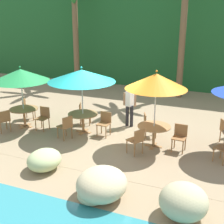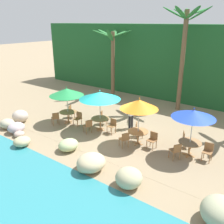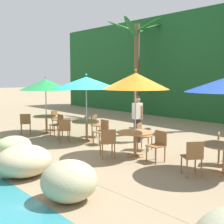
{
  "view_description": "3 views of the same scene",
  "coord_description": "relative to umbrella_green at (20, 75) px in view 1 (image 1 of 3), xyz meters",
  "views": [
    {
      "loc": [
        4.07,
        -9.5,
        4.4
      ],
      "look_at": [
        0.1,
        0.04,
        0.95
      ],
      "focal_mm": 49.56,
      "sensor_mm": 36.0,
      "label": 1
    },
    {
      "loc": [
        7.65,
        -10.55,
        6.23
      ],
      "look_at": [
        -0.55,
        0.53,
        1.12
      ],
      "focal_mm": 39.49,
      "sensor_mm": 36.0,
      "label": 2
    },
    {
      "loc": [
        8.19,
        -6.68,
        2.37
      ],
      "look_at": [
        -0.04,
        0.4,
        1.15
      ],
      "focal_mm": 49.91,
      "sensor_mm": 36.0,
      "label": 3
    }
  ],
  "objects": [
    {
      "name": "dining_table_teal",
      "position": [
        2.4,
        0.35,
        -1.44
      ],
      "size": [
        1.1,
        1.1,
        0.74
      ],
      "color": "#A37547",
      "rests_on": "ground"
    },
    {
      "name": "chair_green_seaward",
      "position": [
        0.85,
        0.06,
        -1.54
      ],
      "size": [
        0.44,
        0.44,
        0.87
      ],
      "color": "olive",
      "rests_on": "ground"
    },
    {
      "name": "chair_teal_inland",
      "position": [
        2.01,
        1.1,
        -1.54
      ],
      "size": [
        0.55,
        0.55,
        0.87
      ],
      "color": "olive",
      "rests_on": "ground"
    },
    {
      "name": "dining_table_orange",
      "position": [
        5.17,
        0.12,
        -1.44
      ],
      "size": [
        1.1,
        1.1,
        0.74
      ],
      "color": "#A37547",
      "rests_on": "ground"
    },
    {
      "name": "chair_teal_left",
      "position": [
        2.16,
        -0.47,
        -1.54
      ],
      "size": [
        0.56,
        0.55,
        0.87
      ],
      "color": "olive",
      "rests_on": "ground"
    },
    {
      "name": "chair_orange_left",
      "position": [
        4.84,
        -0.67,
        -1.54
      ],
      "size": [
        0.58,
        0.57,
        0.87
      ],
      "color": "olive",
      "rests_on": "ground"
    },
    {
      "name": "umbrella_teal",
      "position": [
        2.4,
        0.35,
        0.1
      ],
      "size": [
        2.43,
        2.43,
        2.49
      ],
      "color": "silver",
      "rests_on": "ground"
    },
    {
      "name": "terrace_deck",
      "position": [
        3.47,
        0.3,
        -2.05
      ],
      "size": [
        18.0,
        5.2,
        0.01
      ],
      "color": "#937F60",
      "rests_on": "ground"
    },
    {
      "name": "ground_plane",
      "position": [
        3.47,
        0.3,
        -2.06
      ],
      "size": [
        120.0,
        120.0,
        0.0
      ],
      "primitive_type": "plane",
      "color": "#937F60"
    },
    {
      "name": "waiter_in_white",
      "position": [
        3.79,
        1.6,
        -1.07
      ],
      "size": [
        0.52,
        0.37,
        1.7
      ],
      "color": "#232328",
      "rests_on": "ground"
    },
    {
      "name": "dining_table_green",
      "position": [
        0.0,
        0.0,
        -1.44
      ],
      "size": [
        1.1,
        1.1,
        0.74
      ],
      "color": "#A37547",
      "rests_on": "ground"
    },
    {
      "name": "chair_green_inland",
      "position": [
        -0.43,
        0.74,
        -1.54
      ],
      "size": [
        0.56,
        0.56,
        0.87
      ],
      "color": "olive",
      "rests_on": "ground"
    },
    {
      "name": "umbrella_orange",
      "position": [
        5.17,
        0.12,
        0.19
      ],
      "size": [
        1.99,
        1.99,
        2.6
      ],
      "color": "silver",
      "rests_on": "ground"
    },
    {
      "name": "chair_green_left",
      "position": [
        -0.3,
        -0.8,
        -1.54
      ],
      "size": [
        0.57,
        0.57,
        0.87
      ],
      "color": "olive",
      "rests_on": "ground"
    },
    {
      "name": "chair_teal_seaward",
      "position": [
        3.26,
        0.41,
        -1.54
      ],
      "size": [
        0.44,
        0.44,
        0.87
      ],
      "color": "olive",
      "rests_on": "ground"
    },
    {
      "name": "rock_seawall",
      "position": [
        4.02,
        -2.98,
        -1.7
      ],
      "size": [
        14.85,
        2.88,
        0.9
      ],
      "color": "#BBB192",
      "rests_on": "ground"
    },
    {
      "name": "chair_orange_inland",
      "position": [
        4.75,
        0.87,
        -1.54
      ],
      "size": [
        0.56,
        0.56,
        0.87
      ],
      "color": "olive",
      "rests_on": "ground"
    },
    {
      "name": "palm_tree_nearest",
      "position": [
        -1.35,
        6.72,
        1.79
      ],
      "size": [
        3.46,
        3.3,
        5.65
      ],
      "color": "brown",
      "rests_on": "ground"
    },
    {
      "name": "chair_orange_seaward",
      "position": [
        6.02,
        0.17,
        -1.54
      ],
      "size": [
        0.44,
        0.45,
        0.87
      ],
      "color": "olive",
      "rests_on": "ground"
    },
    {
      "name": "umbrella_green",
      "position": [
        0.0,
        0.0,
        0.0
      ],
      "size": [
        2.17,
        2.17,
        2.4
      ],
      "color": "silver",
      "rests_on": "ground"
    },
    {
      "name": "foliage_backdrop",
      "position": [
        3.47,
        9.3,
        0.94
      ],
      "size": [
        28.0,
        2.4,
        6.0
      ],
      "color": "#1E5628",
      "rests_on": "ground"
    }
  ]
}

